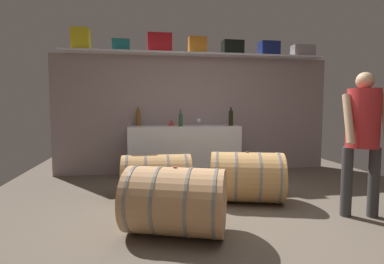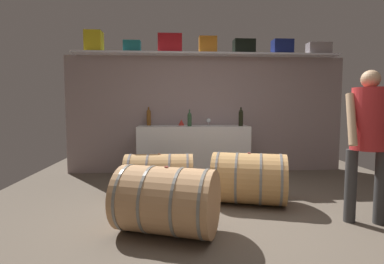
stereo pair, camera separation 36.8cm
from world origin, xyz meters
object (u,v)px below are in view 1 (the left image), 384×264
Objects in this scene: wine_bottle_green at (181,119)px; wine_glass at (198,121)px; wine_barrel_near at (247,177)px; wine_barrel_far at (175,201)px; toolcase_black at (233,48)px; work_cabinet at (184,151)px; wine_bottle_dark at (231,117)px; toolcase_teal at (121,46)px; wine_barrel_flank at (157,177)px; winemaker_pouring at (363,129)px; toolcase_yellow at (81,39)px; toolcase_orange at (197,45)px; toolcase_red at (160,43)px; red_funnel at (171,122)px; toolcase_grey at (303,51)px; wine_bottle_amber at (138,117)px; toolcase_navy at (269,49)px.

wine_bottle_green is 0.42m from wine_glass.
wine_barrel_near is 1.32m from wine_barrel_far.
toolcase_black reaches higher than wine_glass.
work_cabinet is at bearing -157.82° from wine_glass.
wine_bottle_green is at bearing -178.90° from wine_bottle_dark.
toolcase_teal reaches higher than wine_bottle_dark.
wine_barrel_flank is at bearing -136.31° from toolcase_black.
wine_glass is at bearing -45.75° from winemaker_pouring.
toolcase_yellow is 2.00m from toolcase_orange.
toolcase_red is 1.41m from red_funnel.
wine_bottle_dark is at bearing 81.72° from wine_barrel_far.
toolcase_yellow is 0.87× the size of toolcase_grey.
toolcase_orange is at bearing 35.65° from work_cabinet.
wine_barrel_far is (0.64, -2.65, -1.95)m from toolcase_teal.
wine_bottle_dark reaches higher than wine_glass.
toolcase_teal is 2.71× the size of red_funnel.
toolcase_red is 0.22× the size of work_cabinet.
work_cabinet is (1.07, -0.20, -1.83)m from toolcase_teal.
wine_glass is 1.87m from wine_barrel_near.
work_cabinet is (-0.28, -0.20, -1.88)m from toolcase_orange.
wine_barrel_flank is (0.24, -1.48, -0.74)m from wine_bottle_amber.
toolcase_red is at bearing 173.15° from wine_glass.
wine_barrel_far is at bearing -103.20° from toolcase_orange.
wine_bottle_amber is (-1.07, -0.01, -1.28)m from toolcase_orange.
wine_bottle_dark reaches higher than work_cabinet.
toolcase_grey reaches higher than red_funnel.
toolcase_yellow reaches higher than wine_barrel_far.
wine_barrel_flank is (-0.83, -1.48, -2.03)m from toolcase_orange.
work_cabinet reaches higher than wine_barrel_near.
winemaker_pouring reaches higher than red_funnel.
toolcase_grey is at bearing 10.86° from wine_bottle_dark.
toolcase_navy is 2.85m from winemaker_pouring.
winemaker_pouring is at bearing -69.89° from wine_bottle_dark.
wine_barrel_flank is (-0.83, -1.40, -0.67)m from wine_glass.
toolcase_navy is 0.32× the size of wine_barrel_far.
wine_barrel_near is at bearing -52.57° from wine_bottle_amber.
wine_barrel_flank is (-0.55, -1.29, -0.15)m from work_cabinet.
toolcase_black is 1.06× the size of toolcase_navy.
toolcase_navy reaches higher than wine_bottle_amber.
toolcase_black is 0.41× the size of wine_barrel_flank.
wine_barrel_flank is at bearing -95.82° from toolcase_red.
toolcase_teal is at bearing -0.09° from toolcase_yellow.
toolcase_red is 1.34m from toolcase_black.
wine_bottle_green is (0.33, -0.31, -1.33)m from toolcase_red.
toolcase_grey is 1.26× the size of wine_bottle_amber.
toolcase_grey is 2.74m from wine_bottle_green.
wine_glass reaches higher than work_cabinet.
toolcase_red reaches higher than wine_glass.
toolcase_navy reaches higher than toolcase_teal.
wine_bottle_dark is 2.77m from wine_barrel_far.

